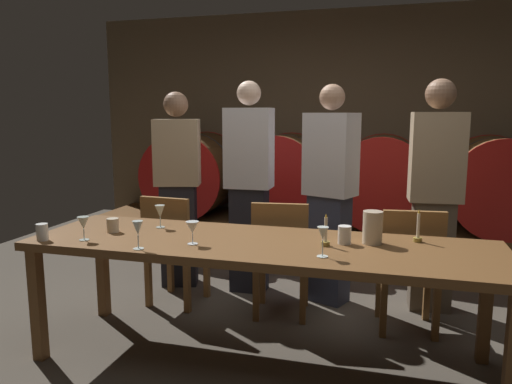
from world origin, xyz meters
The scene contains 26 objects.
ground_plane centered at (0.00, 0.00, 0.00)m, with size 7.54×7.54×0.00m, color #4C443A.
back_wall centered at (0.00, 2.82, 1.31)m, with size 5.80×0.24×2.63m, color brown.
barrel_shelf centered at (0.00, 2.27, 0.18)m, with size 5.22×0.90×0.36m, color brown.
wine_barrel_far_left centered at (-1.58, 2.27, 0.82)m, with size 0.93×0.90×0.93m.
wine_barrel_center_left centered at (-0.53, 2.27, 0.82)m, with size 0.93×0.90×0.93m.
wine_barrel_center_right centered at (0.50, 2.27, 0.82)m, with size 0.93×0.90×0.93m.
wine_barrel_far_right centered at (1.56, 2.27, 0.82)m, with size 0.93×0.90×0.93m.
dining_table centered at (-0.15, -0.15, 0.69)m, with size 2.78×0.81×0.75m.
chair_left centered at (-1.03, 0.52, 0.49)m, with size 0.43×0.43×0.88m.
chair_center centered at (-0.17, 0.52, 0.49)m, with size 0.44×0.44×0.88m.
chair_right centered at (0.73, 0.50, 0.49)m, with size 0.44×0.44×0.88m.
guest_far_left centered at (-1.19, 0.98, 0.86)m, with size 0.43×0.34×1.68m.
guest_center_left centered at (-0.55, 1.00, 0.90)m, with size 0.39×0.25×1.76m.
guest_center_right centered at (0.13, 0.94, 0.88)m, with size 0.44×0.37×1.72m.
guest_far_right centered at (0.91, 0.98, 0.90)m, with size 0.40×0.27×1.75m.
candle_left centered at (0.24, -0.13, 0.80)m, with size 0.05×0.05×0.19m.
candle_right centered at (0.75, 0.10, 0.80)m, with size 0.05×0.05×0.20m.
pitcher centered at (0.49, -0.01, 0.85)m, with size 0.11×0.11×0.19m.
wine_glass_far_left centered at (-1.17, -0.40, 0.85)m, with size 0.07×0.07×0.14m.
wine_glass_left centered at (-0.88, 0.02, 0.86)m, with size 0.06×0.06×0.15m.
wine_glass_center centered at (-0.76, -0.48, 0.87)m, with size 0.06×0.06×0.16m.
wine_glass_right centered at (-0.51, -0.31, 0.85)m, with size 0.08×0.08×0.13m.
wine_glass_far_right centered at (0.25, -0.35, 0.87)m, with size 0.06×0.06×0.16m.
cup_left centered at (-1.41, -0.47, 0.80)m, with size 0.07×0.07×0.10m, color white.
cup_center centered at (-1.11, -0.17, 0.80)m, with size 0.08×0.08×0.09m, color beige.
cup_right centered at (0.34, -0.06, 0.80)m, with size 0.08×0.08×0.11m, color white.
Camera 1 is at (0.58, -2.83, 1.50)m, focal length 34.01 mm.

